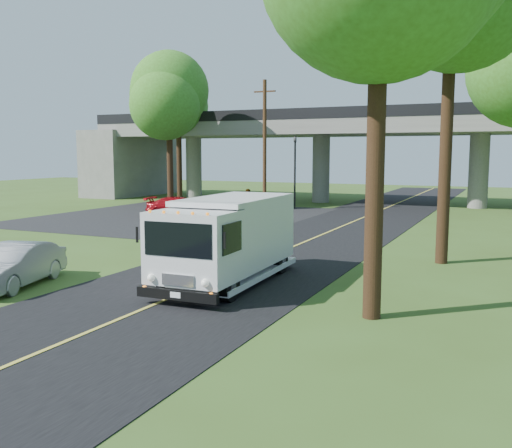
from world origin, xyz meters
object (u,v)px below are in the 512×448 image
Objects in this scene: utility_pole at (265,144)px; pedestrian at (248,204)px; step_van at (228,238)px; red_sedan at (181,207)px; tree_left_lot at (170,97)px; traffic_signal at (295,164)px; silver_sedan at (14,265)px; tree_left_far at (180,110)px.

utility_pole reaches higher than pedestrian.
utility_pole reaches higher than step_van.
tree_left_lot is at bearing 27.41° from red_sedan.
step_van is 18.70m from red_sedan.
pedestrian is (-0.24, -7.35, -2.27)m from traffic_signal.
silver_sedan is at bearing -68.46° from tree_left_lot.
utility_pole is at bearing -22.43° from tree_left_far.
silver_sedan reaches higher than red_sedan.
red_sedan is at bearing -57.96° from tree_left_far.
utility_pole is (-1.50, -2.00, 1.40)m from traffic_signal.
tree_left_lot reaches higher than tree_left_far.
traffic_signal is 10.01m from tree_left_lot.
tree_left_far is at bearing 122.91° from step_van.
traffic_signal is 11.75m from tree_left_far.
silver_sedan is 2.11× the size of pedestrian.
traffic_signal is 1.19× the size of red_sedan.
utility_pole is 24.66m from silver_sedan.
step_van is 6.49m from silver_sedan.
utility_pole is 6.61m from pedestrian.
utility_pole is 0.86× the size of tree_left_lot.
tree_left_lot reaches higher than red_sedan.
tree_left_lot reaches higher than traffic_signal.
pedestrian is at bearing -91.90° from traffic_signal.
traffic_signal reaches higher than red_sedan.
silver_sedan is 18.91m from pedestrian.
traffic_signal is 26.37m from silver_sedan.
traffic_signal reaches higher than pedestrian.
tree_left_far reaches higher than step_van.
red_sedan is (3.29, -4.04, -7.27)m from tree_left_lot.
traffic_signal is 9.71m from red_sedan.
pedestrian is at bearing -76.79° from utility_pole.
step_van is 17.29m from pedestrian.
tree_left_lot reaches higher than step_van.
red_sedan is 4.36m from pedestrian.
red_sedan is at bearing -118.79° from traffic_signal.
traffic_signal is at bearing -40.49° from red_sedan.
tree_left_lot is (-7.79, -4.16, 4.70)m from traffic_signal.
utility_pole is at bearing -74.27° from pedestrian.
red_sedan is at bearing 13.83° from pedestrian.
pedestrian reaches higher than red_sedan.
tree_left_far is 13.67m from red_sedan.
traffic_signal is 0.58× the size of utility_pole.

